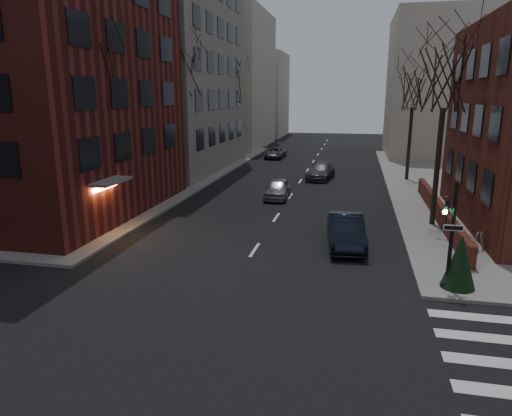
% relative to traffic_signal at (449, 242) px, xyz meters
% --- Properties ---
extents(sidewalk_far_left, '(44.00, 44.00, 0.15)m').
position_rel_traffic_signal_xyz_m(sidewalk_far_left, '(-36.94, 21.01, -1.83)').
color(sidewalk_far_left, gray).
rests_on(sidewalk_far_left, ground).
extents(building_left_brick, '(15.00, 15.00, 18.00)m').
position_rel_traffic_signal_xyz_m(building_left_brick, '(-23.44, 7.51, 7.09)').
color(building_left_brick, maroon).
rests_on(building_left_brick, ground).
extents(building_left_tan, '(18.00, 18.00, 28.00)m').
position_rel_traffic_signal_xyz_m(building_left_tan, '(-24.94, 25.01, 12.09)').
color(building_left_tan, gray).
rests_on(building_left_tan, ground).
extents(low_wall_right, '(0.35, 16.00, 1.00)m').
position_rel_traffic_signal_xyz_m(low_wall_right, '(1.36, 10.01, -1.26)').
color(low_wall_right, maroon).
rests_on(low_wall_right, sidewalk_far_right).
extents(building_distant_la, '(14.00, 16.00, 18.00)m').
position_rel_traffic_signal_xyz_m(building_distant_la, '(-22.94, 46.01, 7.09)').
color(building_distant_la, '#B5AA99').
rests_on(building_distant_la, ground).
extents(building_distant_ra, '(14.00, 14.00, 16.00)m').
position_rel_traffic_signal_xyz_m(building_distant_ra, '(7.06, 41.01, 6.09)').
color(building_distant_ra, '#B5AA99').
rests_on(building_distant_ra, ground).
extents(building_distant_lb, '(10.00, 12.00, 14.00)m').
position_rel_traffic_signal_xyz_m(building_distant_lb, '(-20.94, 63.01, 5.09)').
color(building_distant_lb, '#B5AA99').
rests_on(building_distant_lb, ground).
extents(traffic_signal, '(0.76, 0.44, 4.00)m').
position_rel_traffic_signal_xyz_m(traffic_signal, '(0.00, 0.00, 0.00)').
color(traffic_signal, black).
rests_on(traffic_signal, sidewalk_far_right).
extents(tree_left_a, '(4.18, 4.18, 10.26)m').
position_rel_traffic_signal_xyz_m(tree_left_a, '(-16.74, 5.01, 6.56)').
color(tree_left_a, '#2D231C').
rests_on(tree_left_a, sidewalk_far_left).
extents(tree_left_b, '(4.40, 4.40, 10.80)m').
position_rel_traffic_signal_xyz_m(tree_left_b, '(-16.74, 17.01, 7.00)').
color(tree_left_b, '#2D231C').
rests_on(tree_left_b, sidewalk_far_left).
extents(tree_left_c, '(3.96, 3.96, 9.72)m').
position_rel_traffic_signal_xyz_m(tree_left_c, '(-16.74, 31.01, 6.12)').
color(tree_left_c, '#2D231C').
rests_on(tree_left_c, sidewalk_far_left).
extents(tree_right_a, '(3.96, 3.96, 9.72)m').
position_rel_traffic_signal_xyz_m(tree_right_a, '(0.86, 9.01, 6.12)').
color(tree_right_a, '#2D231C').
rests_on(tree_right_a, sidewalk_far_right).
extents(tree_right_b, '(3.74, 3.74, 9.18)m').
position_rel_traffic_signal_xyz_m(tree_right_b, '(0.86, 23.01, 5.68)').
color(tree_right_b, '#2D231C').
rests_on(tree_right_b, sidewalk_far_right).
extents(streetlamp_near, '(0.36, 0.36, 6.28)m').
position_rel_traffic_signal_xyz_m(streetlamp_near, '(-16.14, 13.01, 2.33)').
color(streetlamp_near, black).
rests_on(streetlamp_near, sidewalk_far_left).
extents(streetlamp_far, '(0.36, 0.36, 6.28)m').
position_rel_traffic_signal_xyz_m(streetlamp_far, '(-16.14, 33.01, 2.33)').
color(streetlamp_far, black).
rests_on(streetlamp_far, sidewalk_far_left).
extents(parked_sedan, '(2.08, 4.79, 1.53)m').
position_rel_traffic_signal_xyz_m(parked_sedan, '(-3.76, 4.44, -1.14)').
color(parked_sedan, black).
rests_on(parked_sedan, ground).
extents(car_lane_silver, '(1.68, 4.02, 1.36)m').
position_rel_traffic_signal_xyz_m(car_lane_silver, '(-8.74, 14.23, -1.23)').
color(car_lane_silver, '#97979C').
rests_on(car_lane_silver, ground).
extents(car_lane_gray, '(2.51, 4.86, 1.35)m').
position_rel_traffic_signal_xyz_m(car_lane_gray, '(-6.34, 22.37, -1.23)').
color(car_lane_gray, '#3E3F43').
rests_on(car_lane_gray, ground).
extents(car_lane_far, '(2.13, 4.43, 1.22)m').
position_rel_traffic_signal_xyz_m(car_lane_far, '(-12.50, 34.69, -1.30)').
color(car_lane_far, '#46464B').
rests_on(car_lane_far, ground).
extents(sandwich_board, '(0.56, 0.64, 0.86)m').
position_rel_traffic_signal_xyz_m(sandwich_board, '(2.24, 4.69, -1.33)').
color(sandwich_board, silver).
rests_on(sandwich_board, sidewalk_far_right).
extents(evergreen_shrub, '(1.36, 1.36, 2.06)m').
position_rel_traffic_signal_xyz_m(evergreen_shrub, '(0.46, 0.09, -0.73)').
color(evergreen_shrub, '#16321B').
rests_on(evergreen_shrub, sidewalk_far_right).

